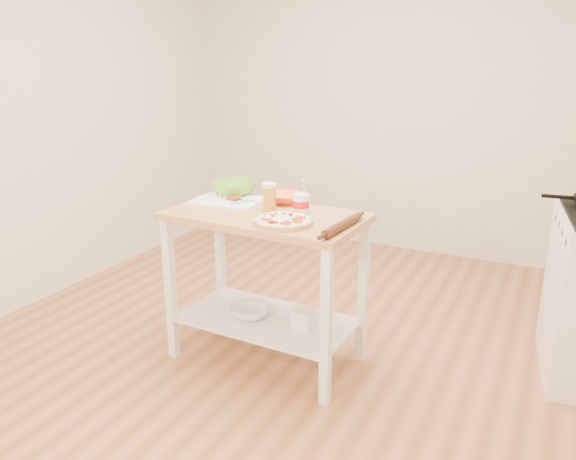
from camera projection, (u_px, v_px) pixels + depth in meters
The scene contains 13 objects.
room_shell at pixel (287, 131), 2.99m from camera, with size 4.04×4.54×2.74m.
prep_island at pixel (266, 257), 3.17m from camera, with size 1.11×0.63×0.90m.
pizza at pixel (283, 221), 2.90m from camera, with size 0.31×0.31×0.05m.
cutting_board at pixel (228, 200), 3.34m from camera, with size 0.42×0.32×0.04m.
spatula at pixel (241, 202), 3.27m from camera, with size 0.11×0.14×0.01m.
knife at pixel (234, 195), 3.43m from camera, with size 0.26×0.13×0.01m.
orange_bowl at pixel (285, 198), 3.31m from camera, with size 0.23×0.23×0.06m, color #FF5F22.
green_bowl at pixel (234, 188), 3.48m from camera, with size 0.27×0.27×0.09m, color #6BB22D.
beer_pint at pixel (269, 197), 3.11m from camera, with size 0.08×0.08×0.16m.
yogurt_tub at pixel (301, 204), 3.08m from camera, with size 0.09×0.09×0.19m.
rolling_pin at pixel (342, 225), 2.80m from camera, with size 0.04×0.04×0.38m, color #532513.
shelf_glass_bowl at pixel (250, 311), 3.29m from camera, with size 0.23×0.23×0.07m, color silver.
shelf_bin at pixel (303, 319), 3.16m from camera, with size 0.11×0.11×0.11m, color white.
Camera 1 is at (1.35, -2.69, 1.74)m, focal length 35.00 mm.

